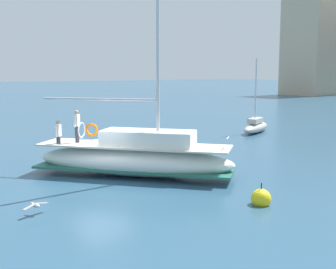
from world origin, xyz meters
name	(u,v)px	position (x,y,z in m)	size (l,w,h in m)	color
ground_plane	(103,177)	(0.00, 0.00, 0.00)	(400.00, 400.00, 0.00)	#284C66
main_sailboat	(135,157)	(0.55, 1.45, 0.90)	(8.89, 8.01, 12.32)	white
moored_cutter_right	(256,126)	(-6.54, 17.26, 0.51)	(3.17, 4.92, 5.94)	#B7B2A8
seagull	(35,205)	(3.57, -4.42, 0.35)	(0.51, 0.99, 0.17)	silver
mooring_buoy	(261,199)	(7.26, 2.78, 0.23)	(0.75, 0.75, 0.97)	yellow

